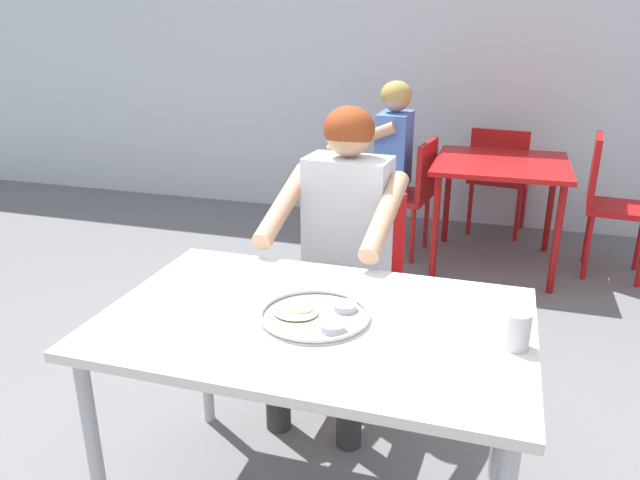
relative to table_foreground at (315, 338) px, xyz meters
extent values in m
cube|color=silver|center=(-0.09, 3.38, 1.04)|extent=(12.00, 0.12, 3.40)
cube|color=silver|center=(0.00, 0.00, 0.06)|extent=(1.26, 0.81, 0.03)
cylinder|color=#B2B2B7|center=(-0.57, -0.34, -0.31)|extent=(0.04, 0.04, 0.70)
cylinder|color=#B2B2B7|center=(-0.57, 0.34, -0.31)|extent=(0.04, 0.04, 0.70)
cylinder|color=#B2B2B7|center=(0.57, 0.34, -0.31)|extent=(0.04, 0.04, 0.70)
cylinder|color=#B7BABF|center=(0.00, -0.01, 0.07)|extent=(0.33, 0.33, 0.01)
torus|color=#B7BABF|center=(0.00, -0.01, 0.08)|extent=(0.33, 0.33, 0.01)
cylinder|color=#B2B5BA|center=(0.07, -0.07, 0.09)|extent=(0.07, 0.07, 0.02)
cylinder|color=maroon|center=(0.07, -0.07, 0.09)|extent=(0.06, 0.06, 0.01)
cylinder|color=#B2B5BA|center=(0.07, 0.06, 0.09)|extent=(0.07, 0.07, 0.02)
cylinder|color=#9E4714|center=(0.07, 0.06, 0.09)|extent=(0.06, 0.06, 0.01)
ellipsoid|color=#DBB77A|center=(-0.06, -0.01, 0.08)|extent=(0.15, 0.13, 0.01)
ellipsoid|color=tan|center=(-0.06, 0.01, 0.09)|extent=(0.11, 0.09, 0.01)
cylinder|color=silver|center=(0.57, -0.01, 0.12)|extent=(0.08, 0.08, 0.10)
cylinder|color=#593319|center=(0.57, -0.01, 0.15)|extent=(0.06, 0.06, 0.02)
cube|color=red|center=(-0.10, 0.83, -0.22)|extent=(0.42, 0.45, 0.04)
cube|color=red|center=(-0.09, 1.02, -0.01)|extent=(0.38, 0.06, 0.39)
cylinder|color=red|center=(0.04, 0.64, -0.45)|extent=(0.03, 0.03, 0.42)
cylinder|color=red|center=(-0.27, 0.66, -0.45)|extent=(0.03, 0.03, 0.42)
cylinder|color=red|center=(0.07, 0.99, -0.45)|extent=(0.03, 0.03, 0.42)
cylinder|color=red|center=(-0.25, 1.01, -0.45)|extent=(0.03, 0.03, 0.42)
cylinder|color=#303030|center=(0.02, 0.37, -0.43)|extent=(0.10, 0.10, 0.46)
cylinder|color=#303030|center=(0.03, 0.57, -0.17)|extent=(0.15, 0.41, 0.12)
cylinder|color=#303030|center=(-0.28, 0.39, -0.43)|extent=(0.10, 0.10, 0.46)
cylinder|color=#303030|center=(-0.27, 0.59, -0.17)|extent=(0.15, 0.41, 0.12)
cube|color=silver|center=(-0.10, 0.78, 0.11)|extent=(0.35, 0.22, 0.55)
cylinder|color=tan|center=(0.09, 0.58, 0.22)|extent=(0.11, 0.46, 0.25)
cylinder|color=tan|center=(-0.32, 0.61, 0.22)|extent=(0.11, 0.46, 0.25)
sphere|color=tan|center=(-0.10, 0.78, 0.48)|extent=(0.19, 0.19, 0.19)
ellipsoid|color=maroon|center=(-0.10, 0.78, 0.50)|extent=(0.21, 0.20, 0.18)
cube|color=#B71414|center=(0.48, 2.44, 0.03)|extent=(0.83, 0.86, 0.03)
cylinder|color=maroon|center=(0.13, 2.07, -0.32)|extent=(0.04, 0.04, 0.68)
cylinder|color=maroon|center=(0.84, 2.07, -0.32)|extent=(0.04, 0.04, 0.68)
cylinder|color=maroon|center=(0.13, 2.81, -0.32)|extent=(0.04, 0.04, 0.68)
cylinder|color=maroon|center=(0.84, 2.81, -0.32)|extent=(0.04, 0.04, 0.68)
cube|color=#AA1515|center=(-0.19, 2.49, -0.25)|extent=(0.49, 0.47, 0.04)
cube|color=#AA1515|center=(0.01, 2.46, -0.04)|extent=(0.09, 0.40, 0.37)
cylinder|color=#AA1515|center=(-0.39, 2.35, -0.47)|extent=(0.03, 0.03, 0.40)
cylinder|color=#AA1515|center=(-0.35, 2.68, -0.47)|extent=(0.03, 0.03, 0.40)
cylinder|color=#AA1515|center=(-0.04, 2.30, -0.47)|extent=(0.03, 0.03, 0.40)
cylinder|color=#AA1515|center=(0.01, 2.63, -0.47)|extent=(0.03, 0.03, 0.40)
cube|color=#B71214|center=(1.23, 2.49, -0.22)|extent=(0.43, 0.42, 0.04)
cube|color=#B71214|center=(1.05, 2.51, 0.02)|extent=(0.07, 0.36, 0.43)
cylinder|color=#B71214|center=(1.40, 2.62, -0.45)|extent=(0.03, 0.03, 0.43)
cylinder|color=#B71214|center=(1.09, 2.66, -0.45)|extent=(0.03, 0.03, 0.43)
cylinder|color=#B71214|center=(1.05, 2.36, -0.45)|extent=(0.03, 0.03, 0.43)
cube|color=#AA1515|center=(0.49, 3.16, -0.24)|extent=(0.49, 0.47, 0.04)
cube|color=#AA1515|center=(0.46, 2.97, -0.03)|extent=(0.41, 0.10, 0.38)
cylinder|color=#AA1515|center=(0.33, 3.34, -0.46)|extent=(0.03, 0.03, 0.41)
cylinder|color=#AA1515|center=(0.68, 3.29, -0.46)|extent=(0.03, 0.03, 0.41)
cylinder|color=#AA1515|center=(0.29, 3.02, -0.46)|extent=(0.03, 0.03, 0.41)
cylinder|color=#AA1515|center=(0.64, 2.97, -0.46)|extent=(0.03, 0.03, 0.41)
cylinder|color=#373737|center=(-0.62, 2.30, -0.44)|extent=(0.10, 0.10, 0.45)
cylinder|color=#373737|center=(-0.42, 2.30, -0.17)|extent=(0.40, 0.12, 0.12)
cylinder|color=#373737|center=(-0.61, 2.60, -0.44)|extent=(0.10, 0.10, 0.45)
cylinder|color=#373737|center=(-0.41, 2.60, -0.17)|extent=(0.40, 0.12, 0.12)
cube|color=#4C72C6|center=(-0.22, 2.44, 0.08)|extent=(0.20, 0.34, 0.50)
cylinder|color=tan|center=(-0.40, 2.24, 0.18)|extent=(0.45, 0.08, 0.25)
cylinder|color=tan|center=(-0.39, 2.65, 0.18)|extent=(0.45, 0.08, 0.25)
sphere|color=tan|center=(-0.22, 2.44, 0.43)|extent=(0.19, 0.19, 0.19)
ellipsoid|color=tan|center=(-0.22, 2.44, 0.44)|extent=(0.21, 0.20, 0.18)
camera|label=1|loc=(0.48, -1.52, 0.90)|focal=33.78mm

